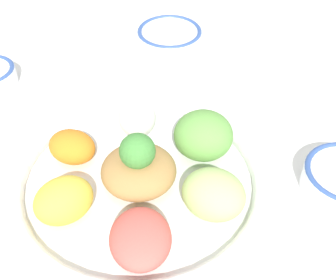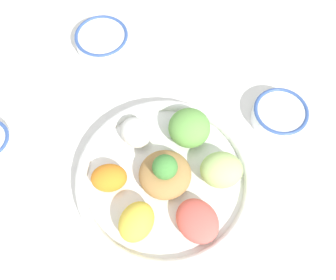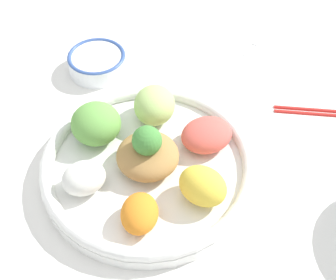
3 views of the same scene
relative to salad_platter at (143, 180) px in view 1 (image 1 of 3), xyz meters
name	(u,v)px [view 1 (image 1 of 3)]	position (x,y,z in m)	size (l,w,h in m)	color
ground_plane	(140,211)	(0.03, -0.01, -0.03)	(2.40, 2.40, 0.00)	white
salad_platter	(143,180)	(0.00, 0.00, 0.00)	(0.32, 0.32, 0.10)	white
rice_bowl_blue	(170,37)	(-0.33, 0.12, -0.01)	(0.11, 0.11, 0.04)	white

